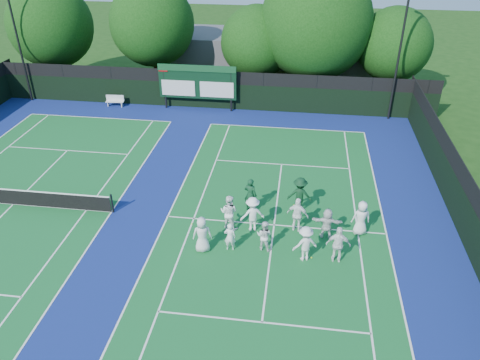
# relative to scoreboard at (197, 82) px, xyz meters

# --- Properties ---
(ground) EXTENTS (120.00, 120.00, 0.00)m
(ground) POSITION_rel_scoreboard_xyz_m (7.01, -15.59, -2.19)
(ground) COLOR #183C10
(ground) RESTS_ON ground
(court_apron) EXTENTS (34.00, 32.00, 0.01)m
(court_apron) POSITION_rel_scoreboard_xyz_m (1.01, -14.59, -2.19)
(court_apron) COLOR navy
(court_apron) RESTS_ON ground
(near_court) EXTENTS (11.05, 23.85, 0.01)m
(near_court) POSITION_rel_scoreboard_xyz_m (7.01, -14.59, -2.18)
(near_court) COLOR #135D28
(near_court) RESTS_ON ground
(left_court) EXTENTS (11.05, 23.85, 0.01)m
(left_court) POSITION_rel_scoreboard_xyz_m (-6.99, -14.59, -2.18)
(left_court) COLOR #135D28
(left_court) RESTS_ON ground
(back_fence) EXTENTS (34.00, 0.08, 3.00)m
(back_fence) POSITION_rel_scoreboard_xyz_m (1.01, 0.41, -0.83)
(back_fence) COLOR black
(back_fence) RESTS_ON ground
(divider_fence_right) EXTENTS (0.08, 32.00, 3.00)m
(divider_fence_right) POSITION_rel_scoreboard_xyz_m (16.01, -14.59, -0.83)
(divider_fence_right) COLOR black
(divider_fence_right) RESTS_ON ground
(scoreboard) EXTENTS (6.00, 0.21, 3.55)m
(scoreboard) POSITION_rel_scoreboard_xyz_m (0.00, 0.00, 0.00)
(scoreboard) COLOR black
(scoreboard) RESTS_ON ground
(clubhouse) EXTENTS (18.00, 6.00, 4.00)m
(clubhouse) POSITION_rel_scoreboard_xyz_m (5.01, 8.41, -0.19)
(clubhouse) COLOR #515256
(clubhouse) RESTS_ON ground
(light_pole_left) EXTENTS (1.20, 0.30, 10.12)m
(light_pole_left) POSITION_rel_scoreboard_xyz_m (-13.99, 0.11, 4.11)
(light_pole_left) COLOR black
(light_pole_left) RESTS_ON ground
(light_pole_right) EXTENTS (1.20, 0.30, 10.12)m
(light_pole_right) POSITION_rel_scoreboard_xyz_m (14.51, 0.11, 4.11)
(light_pole_right) COLOR black
(light_pole_right) RESTS_ON ground
(tennis_net) EXTENTS (11.30, 0.10, 1.10)m
(tennis_net) POSITION_rel_scoreboard_xyz_m (-6.99, -14.59, -1.70)
(tennis_net) COLOR black
(tennis_net) RESTS_ON ground
(bench) EXTENTS (1.44, 0.48, 0.90)m
(bench) POSITION_rel_scoreboard_xyz_m (-6.69, -0.22, -1.71)
(bench) COLOR silver
(bench) RESTS_ON ground
(tree_a) EXTENTS (7.00, 7.00, 8.69)m
(tree_a) POSITION_rel_scoreboard_xyz_m (-13.06, 3.99, 2.82)
(tree_a) COLOR black
(tree_a) RESTS_ON ground
(tree_b) EXTENTS (6.81, 6.81, 8.98)m
(tree_b) POSITION_rel_scoreboard_xyz_m (-4.26, 3.99, 3.21)
(tree_b) COLOR black
(tree_b) RESTS_ON ground
(tree_c) EXTENTS (5.77, 5.77, 7.28)m
(tree_c) POSITION_rel_scoreboard_xyz_m (4.26, 3.99, 2.05)
(tree_c) COLOR black
(tree_c) RESTS_ON ground
(tree_d) EXTENTS (8.69, 8.69, 10.31)m
(tree_d) POSITION_rel_scoreboard_xyz_m (8.81, 3.99, 3.55)
(tree_d) COLOR black
(tree_d) RESTS_ON ground
(tree_e) EXTENTS (5.71, 5.71, 7.42)m
(tree_e) POSITION_rel_scoreboard_xyz_m (14.92, 3.99, 2.22)
(tree_e) COLOR black
(tree_e) RESTS_ON ground
(tennis_ball_0) EXTENTS (0.07, 0.07, 0.07)m
(tennis_ball_0) POSITION_rel_scoreboard_xyz_m (2.91, -15.08, -2.16)
(tennis_ball_0) COLOR #C6EB1B
(tennis_ball_0) RESTS_ON ground
(tennis_ball_1) EXTENTS (0.07, 0.07, 0.07)m
(tennis_ball_1) POSITION_rel_scoreboard_xyz_m (7.93, -12.69, -2.16)
(tennis_ball_1) COLOR #C6EB1B
(tennis_ball_1) RESTS_ON ground
(tennis_ball_2) EXTENTS (0.07, 0.07, 0.07)m
(tennis_ball_2) POSITION_rel_scoreboard_xyz_m (8.88, -16.90, -2.16)
(tennis_ball_2) COLOR #C6EB1B
(tennis_ball_2) RESTS_ON ground
(tennis_ball_4) EXTENTS (0.07, 0.07, 0.07)m
(tennis_ball_4) POSITION_rel_scoreboard_xyz_m (6.05, -13.48, -2.16)
(tennis_ball_4) COLOR #C6EB1B
(tennis_ball_4) RESTS_ON ground
(player_front_0) EXTENTS (0.98, 0.74, 1.80)m
(player_front_0) POSITION_rel_scoreboard_xyz_m (3.87, -17.00, -1.29)
(player_front_0) COLOR silver
(player_front_0) RESTS_ON ground
(player_front_1) EXTENTS (0.56, 0.40, 1.46)m
(player_front_1) POSITION_rel_scoreboard_xyz_m (5.12, -16.77, -1.46)
(player_front_1) COLOR white
(player_front_1) RESTS_ON ground
(player_front_2) EXTENTS (0.87, 0.76, 1.53)m
(player_front_2) POSITION_rel_scoreboard_xyz_m (6.67, -16.51, -1.42)
(player_front_2) COLOR white
(player_front_2) RESTS_ON ground
(player_front_3) EXTENTS (1.30, 1.03, 1.76)m
(player_front_3) POSITION_rel_scoreboard_xyz_m (8.54, -17.01, -1.31)
(player_front_3) COLOR silver
(player_front_3) RESTS_ON ground
(player_front_4) EXTENTS (1.09, 0.48, 1.84)m
(player_front_4) POSITION_rel_scoreboard_xyz_m (9.99, -16.93, -1.27)
(player_front_4) COLOR white
(player_front_4) RESTS_ON ground
(player_back_0) EXTENTS (1.05, 0.90, 1.86)m
(player_back_0) POSITION_rel_scoreboard_xyz_m (4.81, -15.10, -1.26)
(player_back_0) COLOR white
(player_back_0) RESTS_ON ground
(player_back_1) EXTENTS (1.35, 1.04, 1.84)m
(player_back_1) POSITION_rel_scoreboard_xyz_m (5.97, -15.10, -1.27)
(player_back_1) COLOR white
(player_back_1) RESTS_ON ground
(player_back_2) EXTENTS (1.15, 0.72, 1.83)m
(player_back_2) POSITION_rel_scoreboard_xyz_m (8.14, -14.85, -1.28)
(player_back_2) COLOR white
(player_back_2) RESTS_ON ground
(player_back_3) EXTENTS (1.50, 0.55, 1.59)m
(player_back_3) POSITION_rel_scoreboard_xyz_m (9.55, -15.19, -1.40)
(player_back_3) COLOR silver
(player_back_3) RESTS_ON ground
(player_back_4) EXTENTS (0.96, 0.70, 1.80)m
(player_back_4) POSITION_rel_scoreboard_xyz_m (11.17, -14.68, -1.29)
(player_back_4) COLOR white
(player_back_4) RESTS_ON ground
(coach_left) EXTENTS (0.80, 0.65, 1.90)m
(coach_left) POSITION_rel_scoreboard_xyz_m (5.67, -13.42, -1.24)
(coach_left) COLOR #0F3A20
(coach_left) RESTS_ON ground
(coach_right) EXTENTS (1.29, 0.77, 1.96)m
(coach_right) POSITION_rel_scoreboard_xyz_m (8.19, -13.12, -1.21)
(coach_right) COLOR #0D3219
(coach_right) RESTS_ON ground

